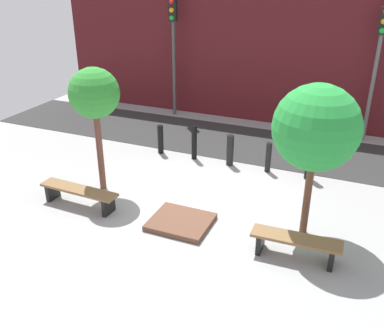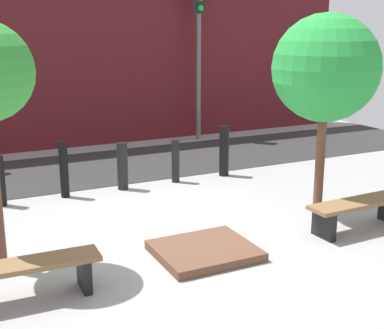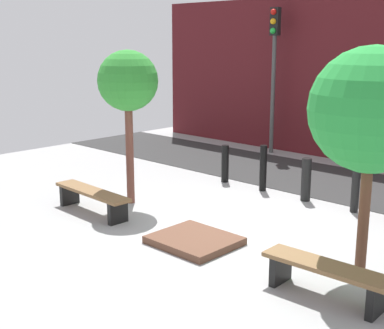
# 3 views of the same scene
# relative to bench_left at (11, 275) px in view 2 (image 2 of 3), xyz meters

# --- Properties ---
(ground_plane) EXTENTS (18.00, 18.00, 0.00)m
(ground_plane) POSITION_rel_bench_left_xyz_m (2.54, 1.16, -0.34)
(ground_plane) COLOR #979797
(road_strip) EXTENTS (18.00, 3.00, 0.01)m
(road_strip) POSITION_rel_bench_left_xyz_m (2.54, 5.34, -0.33)
(road_strip) COLOR #2C2C2C
(road_strip) RESTS_ON ground
(building_facade) EXTENTS (16.20, 0.50, 4.50)m
(building_facade) POSITION_rel_bench_left_xyz_m (2.54, 7.87, 1.91)
(building_facade) COLOR #511419
(building_facade) RESTS_ON ground
(bench_left) EXTENTS (2.01, 0.47, 0.46)m
(bench_left) POSITION_rel_bench_left_xyz_m (0.00, 0.00, 0.00)
(bench_left) COLOR black
(bench_left) RESTS_ON ground
(bench_right) EXTENTS (1.75, 0.49, 0.47)m
(bench_right) POSITION_rel_bench_left_xyz_m (5.08, 0.00, -0.01)
(bench_right) COLOR black
(bench_right) RESTS_ON ground
(planter_bed) EXTENTS (1.31, 1.14, 0.12)m
(planter_bed) POSITION_rel_bench_left_xyz_m (2.54, 0.20, -0.28)
(planter_bed) COLOR brown
(planter_bed) RESTS_ON ground
(tree_behind_right_bench) EXTENTS (1.71, 1.71, 3.24)m
(tree_behind_right_bench) POSITION_rel_bench_left_xyz_m (5.08, 0.97, 2.03)
(tree_behind_right_bench) COLOR brown
(tree_behind_right_bench) RESTS_ON ground
(bollard_far_left) EXTENTS (0.17, 0.17, 0.88)m
(bollard_far_left) POSITION_rel_bench_left_xyz_m (0.33, 3.59, 0.10)
(bollard_far_left) COLOR black
(bollard_far_left) RESTS_ON ground
(bollard_left) EXTENTS (0.16, 0.16, 1.03)m
(bollard_left) POSITION_rel_bench_left_xyz_m (1.44, 3.59, 0.18)
(bollard_left) COLOR black
(bollard_left) RESTS_ON ground
(bollard_center) EXTENTS (0.20, 0.20, 0.91)m
(bollard_center) POSITION_rel_bench_left_xyz_m (2.54, 3.59, 0.11)
(bollard_center) COLOR black
(bollard_center) RESTS_ON ground
(bollard_right) EXTENTS (0.16, 0.16, 0.85)m
(bollard_right) POSITION_rel_bench_left_xyz_m (3.64, 3.59, 0.09)
(bollard_right) COLOR black
(bollard_right) RESTS_ON ground
(bollard_far_right) EXTENTS (0.20, 0.20, 1.04)m
(bollard_far_right) POSITION_rel_bench_left_xyz_m (4.75, 3.59, 0.18)
(bollard_far_right) COLOR black
(bollard_far_right) RESTS_ON ground
(traffic_light_mid_west) EXTENTS (0.28, 0.27, 4.12)m
(traffic_light_mid_west) POSITION_rel_bench_left_xyz_m (5.95, 7.12, 2.48)
(traffic_light_mid_west) COLOR slate
(traffic_light_mid_west) RESTS_ON ground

